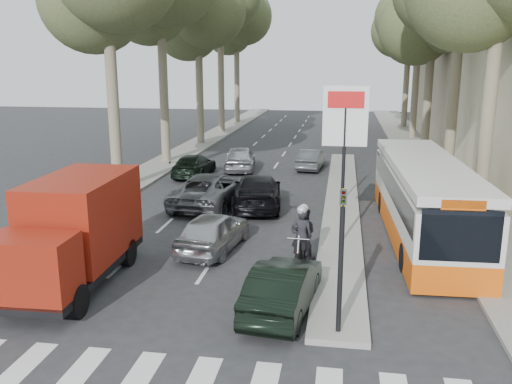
{
  "coord_description": "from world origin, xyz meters",
  "views": [
    {
      "loc": [
        3.19,
        -13.36,
        6.37
      ],
      "look_at": [
        0.04,
        6.17,
        1.6
      ],
      "focal_mm": 38.0,
      "sensor_mm": 36.0,
      "label": 1
    }
  ],
  "objects_px": {
    "red_truck": "(75,230)",
    "motorcycle": "(302,236)",
    "silver_hatchback": "(213,231)",
    "dark_hatchback": "(283,287)",
    "city_bus": "(424,197)"
  },
  "relations": [
    {
      "from": "dark_hatchback",
      "to": "motorcycle",
      "type": "relative_size",
      "value": 1.72
    },
    {
      "from": "dark_hatchback",
      "to": "city_bus",
      "type": "distance_m",
      "value": 8.23
    },
    {
      "from": "silver_hatchback",
      "to": "dark_hatchback",
      "type": "relative_size",
      "value": 1.0
    },
    {
      "from": "silver_hatchback",
      "to": "dark_hatchback",
      "type": "height_order",
      "value": "silver_hatchback"
    },
    {
      "from": "red_truck",
      "to": "motorcycle",
      "type": "xyz_separation_m",
      "value": [
        6.4,
        2.67,
        -0.73
      ]
    },
    {
      "from": "dark_hatchback",
      "to": "motorcycle",
      "type": "distance_m",
      "value": 3.56
    },
    {
      "from": "red_truck",
      "to": "motorcycle",
      "type": "distance_m",
      "value": 6.97
    },
    {
      "from": "silver_hatchback",
      "to": "dark_hatchback",
      "type": "distance_m",
      "value": 5.18
    },
    {
      "from": "dark_hatchback",
      "to": "red_truck",
      "type": "bearing_deg",
      "value": -1.35
    },
    {
      "from": "silver_hatchback",
      "to": "red_truck",
      "type": "bearing_deg",
      "value": 54.05
    },
    {
      "from": "silver_hatchback",
      "to": "dark_hatchback",
      "type": "bearing_deg",
      "value": 131.83
    },
    {
      "from": "silver_hatchback",
      "to": "city_bus",
      "type": "distance_m",
      "value": 7.8
    },
    {
      "from": "dark_hatchback",
      "to": "red_truck",
      "type": "height_order",
      "value": "red_truck"
    },
    {
      "from": "silver_hatchback",
      "to": "dark_hatchback",
      "type": "xyz_separation_m",
      "value": [
        2.9,
        -4.29,
        -0.02
      ]
    },
    {
      "from": "silver_hatchback",
      "to": "city_bus",
      "type": "bearing_deg",
      "value": -152.52
    }
  ]
}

